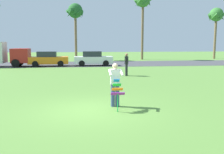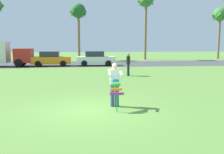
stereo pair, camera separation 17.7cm
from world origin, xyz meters
The scene contains 10 objects.
ground_plane centered at (0.00, 0.00, 0.00)m, with size 120.00×120.00×0.00m, color #568438.
road_strip centered at (0.00, 21.05, 0.01)m, with size 120.00×8.00×0.01m, color #424247.
person_kite_flyer centered at (0.98, 0.48, 0.95)m, with size 0.53×0.65×1.73m.
kite_held centered at (0.97, -0.16, 0.78)m, with size 0.52×0.64×1.15m.
parked_car_orange centered at (-3.87, 18.65, 0.77)m, with size 4.25×1.93×1.60m.
parked_car_white centered at (0.98, 18.65, 0.77)m, with size 4.22×1.87×1.60m.
palm_tree_right_near centered at (-1.04, 28.00, 6.73)m, with size 2.58×2.71×8.12m.
palm_tree_centre_far centered at (8.89, 28.26, 8.31)m, with size 2.58×2.71×9.84m.
palm_tree_far_left centered at (20.69, 28.52, 6.56)m, with size 2.58×2.71×7.93m.
person_walker_near centered at (3.12, 9.74, 0.93)m, with size 0.34×0.54×1.73m.
Camera 1 is at (-0.35, -9.23, 2.52)m, focal length 40.35 mm.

